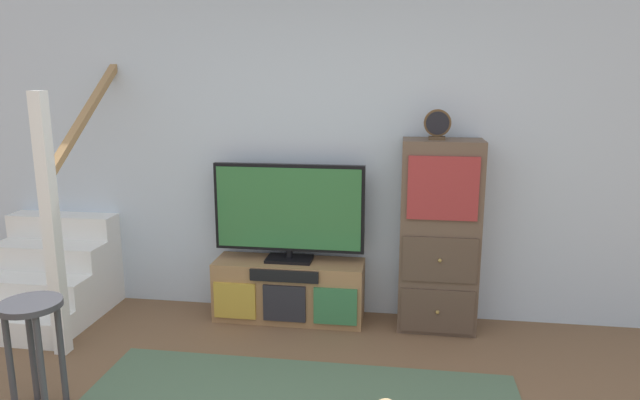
{
  "coord_description": "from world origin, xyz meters",
  "views": [
    {
      "loc": [
        0.56,
        -1.94,
        1.88
      ],
      "look_at": [
        0.02,
        1.67,
        1.09
      ],
      "focal_mm": 31.76,
      "sensor_mm": 36.0,
      "label": 1
    }
  ],
  "objects_px": {
    "television": "(289,210)",
    "side_cabinet": "(439,237)",
    "media_console": "(289,290)",
    "desk_clock": "(437,125)",
    "bar_stool_near": "(33,330)"
  },
  "relations": [
    {
      "from": "television",
      "to": "side_cabinet",
      "type": "bearing_deg",
      "value": -0.68
    },
    {
      "from": "media_console",
      "to": "television",
      "type": "relative_size",
      "value": 1.0
    },
    {
      "from": "side_cabinet",
      "to": "desk_clock",
      "type": "distance_m",
      "value": 0.83
    },
    {
      "from": "media_console",
      "to": "bar_stool_near",
      "type": "xyz_separation_m",
      "value": [
        -1.16,
        -1.46,
        0.26
      ]
    },
    {
      "from": "television",
      "to": "side_cabinet",
      "type": "height_order",
      "value": "side_cabinet"
    },
    {
      "from": "television",
      "to": "bar_stool_near",
      "type": "xyz_separation_m",
      "value": [
        -1.16,
        -1.49,
        -0.38
      ]
    },
    {
      "from": "media_console",
      "to": "side_cabinet",
      "type": "xyz_separation_m",
      "value": [
        1.14,
        0.01,
        0.48
      ]
    },
    {
      "from": "side_cabinet",
      "to": "bar_stool_near",
      "type": "bearing_deg",
      "value": -147.46
    },
    {
      "from": "desk_clock",
      "to": "bar_stool_near",
      "type": "relative_size",
      "value": 0.33
    },
    {
      "from": "media_console",
      "to": "side_cabinet",
      "type": "height_order",
      "value": "side_cabinet"
    },
    {
      "from": "media_console",
      "to": "side_cabinet",
      "type": "distance_m",
      "value": 1.24
    },
    {
      "from": "media_console",
      "to": "desk_clock",
      "type": "xyz_separation_m",
      "value": [
        1.09,
        -0.0,
        1.32
      ]
    },
    {
      "from": "media_console",
      "to": "television",
      "type": "height_order",
      "value": "television"
    },
    {
      "from": "desk_clock",
      "to": "bar_stool_near",
      "type": "distance_m",
      "value": 2.89
    },
    {
      "from": "side_cabinet",
      "to": "television",
      "type": "bearing_deg",
      "value": 179.32
    }
  ]
}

